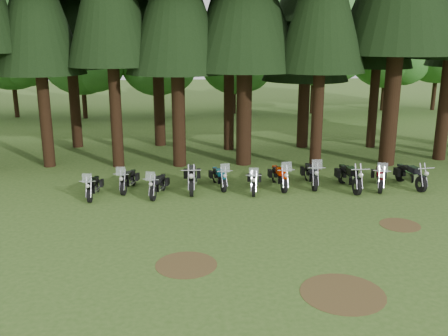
{
  "coord_description": "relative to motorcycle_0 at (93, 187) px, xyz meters",
  "views": [
    {
      "loc": [
        -3.02,
        -15.27,
        6.45
      ],
      "look_at": [
        -1.31,
        5.0,
        1.0
      ],
      "focal_mm": 40.0,
      "sensor_mm": 36.0,
      "label": 1
    }
  ],
  "objects": [
    {
      "name": "ground",
      "position": [
        6.72,
        -4.58,
        -0.42
      ],
      "size": [
        120.0,
        120.0,
        0.0
      ],
      "primitive_type": "plane",
      "color": "#36581D",
      "rests_on": "ground"
    },
    {
      "name": "motorcycle_6",
      "position": [
        7.84,
        0.66,
        0.05
      ],
      "size": [
        0.48,
        2.26,
        1.42
      ],
      "rotation": [
        0.0,
        0.0,
        0.07
      ],
      "color": "black",
      "rests_on": "ground"
    },
    {
      "name": "decid_3",
      "position": [
        2.01,
        20.55,
        4.09
      ],
      "size": [
        6.12,
        5.95,
        7.65
      ],
      "color": "black",
      "rests_on": "ground"
    },
    {
      "name": "motorcycle_9",
      "position": [
        12.14,
        0.21,
        0.05
      ],
      "size": [
        0.95,
        2.19,
        1.4
      ],
      "rotation": [
        0.0,
        0.0,
        -0.32
      ],
      "color": "black",
      "rests_on": "ground"
    },
    {
      "name": "decid_7",
      "position": [
        26.18,
        22.25,
        5.8
      ],
      "size": [
        8.44,
        8.2,
        10.55
      ],
      "color": "black",
      "rests_on": "ground"
    },
    {
      "name": "dirt_patch_0",
      "position": [
        3.72,
        -6.58,
        -0.41
      ],
      "size": [
        1.8,
        1.8,
        0.01
      ],
      "primitive_type": "cylinder",
      "color": "#4C3D1E",
      "rests_on": "ground"
    },
    {
      "name": "dirt_patch_1",
      "position": [
        11.22,
        -4.08,
        -0.41
      ],
      "size": [
        1.4,
        1.4,
        0.01
      ],
      "primitive_type": "cylinder",
      "color": "#4C3D1E",
      "rests_on": "ground"
    },
    {
      "name": "motorcycle_3",
      "position": [
        4.04,
        0.64,
        0.09
      ],
      "size": [
        0.38,
        2.47,
        1.01
      ],
      "rotation": [
        0.0,
        0.0,
        -0.04
      ],
      "color": "black",
      "rests_on": "ground"
    },
    {
      "name": "motorcycle_0",
      "position": [
        0.0,
        0.0,
        0.0
      ],
      "size": [
        0.39,
        2.0,
        1.26
      ],
      "rotation": [
        0.0,
        0.0,
        -0.05
      ],
      "color": "black",
      "rests_on": "ground"
    },
    {
      "name": "motorcycle_2",
      "position": [
        2.63,
        -0.01,
        0.01
      ],
      "size": [
        0.74,
        2.02,
        1.28
      ],
      "rotation": [
        0.0,
        0.0,
        -0.25
      ],
      "color": "black",
      "rests_on": "ground"
    },
    {
      "name": "decid_6",
      "position": [
        21.57,
        22.43,
        4.78
      ],
      "size": [
        7.06,
        6.86,
        8.82
      ],
      "color": "black",
      "rests_on": "ground"
    },
    {
      "name": "decid_4",
      "position": [
        8.3,
        21.74,
        3.95
      ],
      "size": [
        5.93,
        5.76,
        7.41
      ],
      "color": "black",
      "rests_on": "ground"
    },
    {
      "name": "decid_1",
      "position": [
        -9.27,
        21.18,
        5.41
      ],
      "size": [
        7.91,
        7.69,
        9.88
      ],
      "color": "black",
      "rests_on": "ground"
    },
    {
      "name": "decid_2",
      "position": [
        -3.71,
        20.2,
        4.54
      ],
      "size": [
        6.72,
        6.53,
        8.4
      ],
      "color": "black",
      "rests_on": "ground"
    },
    {
      "name": "dirt_patch_2",
      "position": [
        7.72,
        -8.58,
        -0.41
      ],
      "size": [
        2.2,
        2.2,
        0.01
      ],
      "primitive_type": "cylinder",
      "color": "#4C3D1E",
      "rests_on": "ground"
    },
    {
      "name": "pine_back_4",
      "position": [
        10.76,
        8.67,
        7.83
      ],
      "size": [
        4.94,
        4.94,
        13.78
      ],
      "color": "black",
      "rests_on": "ground"
    },
    {
      "name": "motorcycle_5",
      "position": [
        6.67,
        0.21,
        0.01
      ],
      "size": [
        0.59,
        2.06,
        1.29
      ],
      "rotation": [
        0.0,
        0.0,
        -0.17
      ],
      "color": "black",
      "rests_on": "ground"
    },
    {
      "name": "decid_5",
      "position": [
        15.01,
        21.13,
        5.81
      ],
      "size": [
        8.45,
        8.21,
        10.56
      ],
      "color": "black",
      "rests_on": "ground"
    },
    {
      "name": "motorcycle_1",
      "position": [
        1.33,
        0.83,
        0.01
      ],
      "size": [
        0.63,
        2.04,
        1.28
      ],
      "rotation": [
        0.0,
        0.0,
        -0.19
      ],
      "color": "black",
      "rests_on": "ground"
    },
    {
      "name": "motorcycle_7",
      "position": [
        9.28,
        0.82,
        0.07
      ],
      "size": [
        0.47,
        2.32,
        1.46
      ],
      "rotation": [
        0.0,
        0.0,
        -0.06
      ],
      "color": "black",
      "rests_on": "ground"
    },
    {
      "name": "motorcycle_10",
      "position": [
        13.58,
        0.34,
        0.06
      ],
      "size": [
        0.45,
        2.31,
        0.94
      ],
      "rotation": [
        0.0,
        0.0,
        0.13
      ],
      "color": "black",
      "rests_on": "ground"
    },
    {
      "name": "motorcycle_8",
      "position": [
        10.81,
        0.23,
        0.09
      ],
      "size": [
        0.39,
        2.45,
        1.0
      ],
      "rotation": [
        0.0,
        0.0,
        0.05
      ],
      "color": "black",
      "rests_on": "ground"
    },
    {
      "name": "motorcycle_4",
      "position": [
        5.24,
        0.92,
        0.02
      ],
      "size": [
        0.62,
        2.08,
        1.31
      ],
      "rotation": [
        0.0,
        0.0,
        0.18
      ],
      "color": "black",
      "rests_on": "ground"
    }
  ]
}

